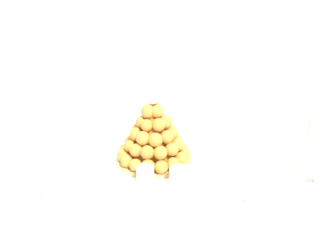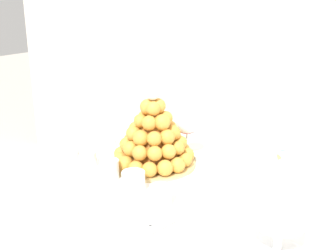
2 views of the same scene
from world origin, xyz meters
name	(u,v)px [view 2 (image 2 of 2)]	position (x,y,z in m)	size (l,w,h in m)	color
buffet_table	(196,244)	(0.00, 0.00, 0.63)	(1.31, 0.79, 0.75)	brown
serving_tray	(132,171)	(-0.27, 0.00, 0.75)	(0.58, 0.38, 0.02)	white
croquembouche	(153,137)	(-0.25, 0.08, 0.85)	(0.26, 0.26, 0.25)	tan
dessert_cup_left	(67,150)	(-0.48, -0.08, 0.78)	(0.06, 0.06, 0.05)	silver
dessert_cup_mid_left	(89,159)	(-0.38, -0.07, 0.78)	(0.05, 0.05, 0.05)	silver
dessert_cup_centre	(110,170)	(-0.26, -0.08, 0.78)	(0.05, 0.05, 0.06)	silver
dessert_cup_mid_right	(134,182)	(-0.16, -0.08, 0.78)	(0.06, 0.06, 0.06)	silver
dessert_cup_right	(161,197)	(-0.05, -0.08, 0.78)	(0.06, 0.06, 0.05)	silver
creme_brulee_ramekin	(101,142)	(-0.48, 0.06, 0.77)	(0.09, 0.09, 0.03)	white
macaron_goblet	(282,192)	(0.26, -0.03, 0.89)	(0.11, 0.11, 0.24)	white
wine_glass	(187,126)	(-0.23, 0.21, 0.85)	(0.07, 0.07, 0.15)	silver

